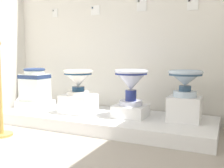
{
  "coord_description": "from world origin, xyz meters",
  "views": [
    {
      "loc": [
        2.97,
        -0.22,
        0.83
      ],
      "look_at": [
        1.73,
        2.49,
        0.51
      ],
      "focal_mm": 41.51,
      "sensor_mm": 36.0,
      "label": 1
    }
  ],
  "objects": [
    {
      "name": "plinth_block_central_ornate",
      "position": [
        1.31,
        2.43,
        0.25
      ],
      "size": [
        0.38,
        0.33,
        0.22
      ],
      "primitive_type": "cube",
      "color": "white",
      "rests_on": "display_platform"
    },
    {
      "name": "decorative_vase_spare",
      "position": [
        0.2,
        2.69,
        0.16
      ],
      "size": [
        0.25,
        0.25,
        0.37
      ],
      "color": "navy",
      "rests_on": "ground_plane"
    },
    {
      "name": "info_placard_second",
      "position": [
        1.27,
        2.95,
        1.45
      ],
      "size": [
        0.13,
        0.01,
        0.13
      ],
      "color": "white"
    },
    {
      "name": "antique_toilet_tall_cobalt",
      "position": [
        1.96,
        2.51,
        0.55
      ],
      "size": [
        0.38,
        0.38,
        0.4
      ],
      "color": "silver",
      "rests_on": "plinth_block_tall_cobalt"
    },
    {
      "name": "antique_toilet_slender_white",
      "position": [
        2.55,
        2.55,
        0.59
      ],
      "size": [
        0.36,
        0.36,
        0.28
      ],
      "color": "silver",
      "rests_on": "plinth_block_slender_white"
    },
    {
      "name": "wall_back",
      "position": [
        1.61,
        2.99,
        1.52
      ],
      "size": [
        3.41,
        0.06,
        3.03
      ],
      "primitive_type": "cube",
      "color": "silver",
      "rests_on": "ground_plane"
    },
    {
      "name": "plinth_block_pale_glazed",
      "position": [
        0.63,
        2.45,
        0.19
      ],
      "size": [
        0.39,
        0.35,
        0.1
      ],
      "primitive_type": "cube",
      "color": "white",
      "rests_on": "display_platform"
    },
    {
      "name": "plinth_block_slender_white",
      "position": [
        2.55,
        2.55,
        0.27
      ],
      "size": [
        0.33,
        0.29,
        0.26
      ],
      "primitive_type": "cube",
      "color": "white",
      "rests_on": "display_platform"
    },
    {
      "name": "antique_toilet_pale_glazed",
      "position": [
        0.63,
        2.45,
        0.47
      ],
      "size": [
        0.33,
        0.28,
        0.43
      ],
      "color": "white",
      "rests_on": "plinth_block_pale_glazed"
    },
    {
      "name": "info_placard_third",
      "position": [
        1.93,
        2.95,
        1.47
      ],
      "size": [
        0.13,
        0.01,
        0.16
      ],
      "color": "white"
    },
    {
      "name": "plinth_block_tall_cobalt",
      "position": [
        1.96,
        2.51,
        0.21
      ],
      "size": [
        0.36,
        0.35,
        0.13
      ],
      "primitive_type": "cube",
      "color": "white",
      "rests_on": "display_platform"
    },
    {
      "name": "info_placard_first",
      "position": [
        0.6,
        2.95,
        1.46
      ],
      "size": [
        0.09,
        0.01,
        0.12
      ],
      "color": "white"
    },
    {
      "name": "display_platform",
      "position": [
        1.61,
        2.49,
        0.07
      ],
      "size": [
        2.58,
        0.9,
        0.14
      ],
      "primitive_type": "cube",
      "color": "white",
      "rests_on": "ground_plane"
    },
    {
      "name": "stanchion_post_near_left",
      "position": [
        0.83,
        1.7,
        0.33
      ],
      "size": [
        0.22,
        0.22,
        0.99
      ],
      "color": "#B79347",
      "rests_on": "ground_plane"
    },
    {
      "name": "info_placard_fourth",
      "position": [
        2.55,
        2.95,
        1.43
      ],
      "size": [
        0.12,
        0.01,
        0.14
      ],
      "color": "white"
    },
    {
      "name": "antique_toilet_central_ornate",
      "position": [
        1.31,
        2.43,
        0.56
      ],
      "size": [
        0.35,
        0.35,
        0.3
      ],
      "color": "white",
      "rests_on": "plinth_block_central_ornate"
    }
  ]
}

